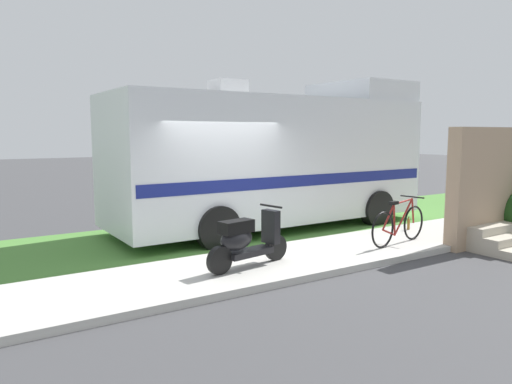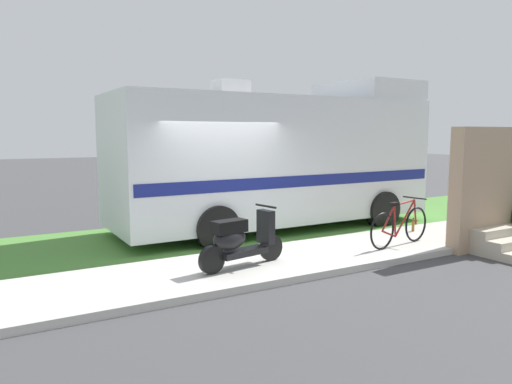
{
  "view_description": "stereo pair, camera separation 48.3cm",
  "coord_description": "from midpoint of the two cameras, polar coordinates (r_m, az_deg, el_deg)",
  "views": [
    {
      "loc": [
        -4.37,
        -7.74,
        2.27
      ],
      "look_at": [
        0.76,
        0.3,
        1.1
      ],
      "focal_mm": 33.37,
      "sensor_mm": 36.0,
      "label": 1
    },
    {
      "loc": [
        -3.95,
        -7.99,
        2.27
      ],
      "look_at": [
        0.76,
        0.3,
        1.1
      ],
      "focal_mm": 33.37,
      "sensor_mm": 36.0,
      "label": 2
    }
  ],
  "objects": [
    {
      "name": "ground_plane",
      "position": [
        9.18,
        -1.68,
        -7.32
      ],
      "size": [
        80.0,
        80.0,
        0.0
      ],
      "primitive_type": "plane",
      "color": "#424244"
    },
    {
      "name": "sidewalk",
      "position": [
        8.16,
        2.31,
        -8.72
      ],
      "size": [
        24.0,
        2.0,
        0.12
      ],
      "color": "beige",
      "rests_on": "ground"
    },
    {
      "name": "grass_strip",
      "position": [
        10.48,
        -5.55,
        -5.32
      ],
      "size": [
        24.0,
        3.4,
        0.08
      ],
      "color": "#4C8438",
      "rests_on": "ground"
    },
    {
      "name": "motorhome_rv",
      "position": [
        11.25,
        3.88,
        4.08
      ],
      "size": [
        7.58,
        2.74,
        3.57
      ],
      "color": "silver",
      "rests_on": "ground"
    },
    {
      "name": "scooter",
      "position": [
        7.67,
        -0.15,
        -5.75
      ],
      "size": [
        1.66,
        0.59,
        0.97
      ],
      "color": "black",
      "rests_on": "ground"
    },
    {
      "name": "bicycle",
      "position": [
        9.66,
        18.24,
        -3.85
      ],
      "size": [
        1.78,
        0.52,
        0.91
      ],
      "color": "black",
      "rests_on": "ground"
    },
    {
      "name": "pickup_truck_near",
      "position": [
        17.68,
        9.75,
        2.53
      ],
      "size": [
        5.32,
        2.45,
        1.71
      ],
      "color": "silver",
      "rests_on": "ground"
    },
    {
      "name": "porch_steps",
      "position": [
        10.48,
        27.77,
        -0.95
      ],
      "size": [
        2.0,
        1.26,
        2.4
      ],
      "color": "#BCB29E",
      "rests_on": "ground"
    },
    {
      "name": "bottle_green",
      "position": [
        11.19,
        19.5,
        -3.83
      ],
      "size": [
        0.06,
        0.06,
        0.3
      ],
      "color": "brown",
      "rests_on": "ground"
    },
    {
      "name": "bottle_spare",
      "position": [
        11.27,
        26.65,
        -4.1
      ],
      "size": [
        0.08,
        0.08,
        0.3
      ],
      "color": "navy",
      "rests_on": "ground"
    }
  ]
}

